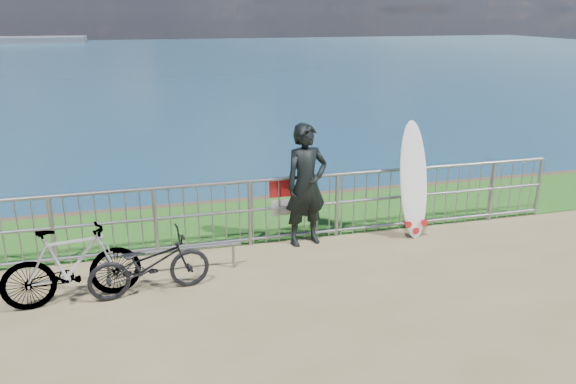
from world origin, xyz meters
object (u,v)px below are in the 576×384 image
object	(u,v)px
surfer	(306,185)
bicycle_near	(149,264)
surfboard	(414,184)
bicycle_far	(72,265)

from	to	relation	value
surfer	bicycle_near	bearing A→B (deg)	-167.74
surfboard	bicycle_far	distance (m)	5.48
surfer	surfboard	size ratio (longest dim) A/B	1.02
surfer	bicycle_near	size ratio (longest dim) A/B	1.23
bicycle_near	bicycle_far	distance (m)	0.99
surfer	bicycle_far	distance (m)	3.73
surfboard	bicycle_far	bearing A→B (deg)	-169.84
bicycle_near	surfboard	bearing A→B (deg)	-85.17
surfboard	surfer	bearing A→B (deg)	175.71
bicycle_near	bicycle_far	xyz separation A→B (m)	(-0.98, 0.01, 0.10)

